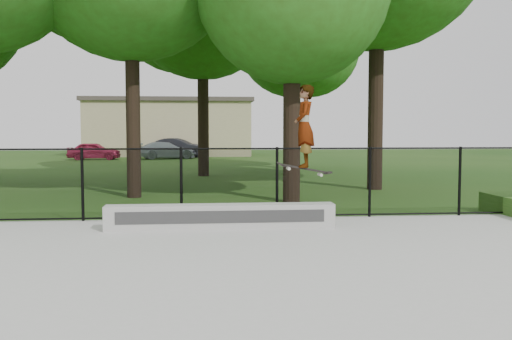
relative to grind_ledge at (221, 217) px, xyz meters
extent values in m
plane|color=#204E16|center=(-0.78, -4.70, -0.29)|extent=(100.00, 100.00, 0.00)
cube|color=#A4A59F|center=(-0.78, -4.70, -0.26)|extent=(14.00, 12.00, 0.06)
cube|color=#9F9F9A|center=(0.00, 0.00, 0.00)|extent=(4.29, 0.40, 0.46)
imported|color=maroon|center=(-7.28, 27.06, 0.28)|extent=(3.38, 1.47, 1.14)
imported|color=black|center=(-2.01, 29.92, 0.38)|extent=(3.95, 2.29, 1.35)
imported|color=#9DAAB2|center=(-2.73, 27.80, 0.27)|extent=(3.89, 2.61, 1.13)
cube|color=black|center=(1.55, -0.21, 0.91)|extent=(0.83, 0.23, 0.18)
imported|color=#C2F7FF|center=(1.55, -0.21, 1.69)|extent=(0.45, 0.61, 1.53)
cylinder|color=black|center=(-2.78, 1.20, 0.52)|extent=(0.06, 0.06, 1.50)
cylinder|color=black|center=(-0.78, 1.20, 0.52)|extent=(0.06, 0.06, 1.50)
cylinder|color=black|center=(1.22, 1.20, 0.52)|extent=(0.06, 0.06, 1.50)
cylinder|color=black|center=(3.22, 1.20, 0.52)|extent=(0.06, 0.06, 1.50)
cylinder|color=black|center=(5.22, 1.20, 0.52)|extent=(0.06, 0.06, 1.50)
cylinder|color=black|center=(-0.78, 1.20, 1.24)|extent=(16.00, 0.04, 0.04)
cylinder|color=black|center=(-0.78, 1.20, -0.18)|extent=(16.00, 0.04, 0.04)
cube|color=black|center=(-0.78, 1.20, 0.52)|extent=(16.00, 0.01, 1.50)
cylinder|color=black|center=(-2.28, 5.80, 2.34)|extent=(0.44, 0.44, 5.26)
cylinder|color=black|center=(2.02, 4.30, 1.84)|extent=(0.44, 0.44, 4.25)
cylinder|color=black|center=(5.22, 7.30, 2.75)|extent=(0.44, 0.44, 6.08)
cylinder|color=black|center=(-0.28, 13.30, 2.45)|extent=(0.44, 0.44, 5.48)
cylinder|color=black|center=(4.22, 17.30, 2.11)|extent=(0.44, 0.44, 4.81)
sphere|color=#284E14|center=(4.22, 17.30, 6.10)|extent=(5.77, 5.77, 5.77)
cube|color=tan|center=(-2.78, 33.30, 1.71)|extent=(12.00, 6.00, 4.00)
cube|color=#3F3833|center=(-2.78, 33.30, 3.86)|extent=(12.40, 6.40, 0.30)
camera|label=1|loc=(-0.35, -10.64, 1.62)|focal=40.00mm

